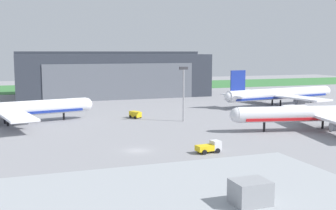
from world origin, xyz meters
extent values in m
plane|color=gray|center=(0.00, 0.00, 0.00)|extent=(440.00, 440.00, 0.00)
cube|color=#377339|center=(0.00, 151.78, 0.04)|extent=(440.00, 56.00, 0.08)
cube|color=#2D333D|center=(17.73, 106.56, 9.02)|extent=(79.63, 40.07, 18.05)
cube|color=slate|center=(17.73, 86.37, 7.22)|extent=(60.52, 0.30, 14.44)
cube|color=#2D333D|center=(17.73, 106.56, 18.65)|extent=(79.63, 9.62, 1.20)
cylinder|color=white|center=(67.58, 50.82, 4.16)|extent=(45.98, 11.06, 3.97)
sphere|color=white|center=(90.26, 54.39, 4.16)|extent=(3.81, 3.81, 3.81)
sphere|color=white|center=(44.90, 47.25, 4.16)|extent=(3.10, 3.10, 3.10)
cube|color=navy|center=(67.58, 50.82, 3.07)|extent=(42.36, 10.53, 0.69)
cube|color=navy|center=(48.53, 47.82, 9.52)|extent=(5.96, 1.32, 6.75)
cube|color=white|center=(48.08, 44.74, 4.56)|extent=(4.95, 6.13, 0.28)
cube|color=white|center=(47.16, 50.62, 4.56)|extent=(4.95, 6.13, 0.28)
cube|color=white|center=(68.37, 39.90, 3.67)|extent=(10.31, 20.54, 0.56)
cube|color=white|center=(64.97, 61.46, 3.67)|extent=(10.31, 20.54, 0.56)
cylinder|color=gray|center=(68.91, 41.58, 2.27)|extent=(4.06, 2.74, 2.18)
cylinder|color=gray|center=(66.01, 60.03, 2.27)|extent=(4.06, 2.74, 2.18)
cylinder|color=black|center=(83.00, 53.25, 1.09)|extent=(0.56, 0.56, 2.18)
cylinder|color=black|center=(66.09, 48.48, 1.09)|extent=(0.56, 0.56, 2.18)
cylinder|color=black|center=(65.44, 52.59, 1.09)|extent=(0.56, 0.56, 2.18)
cylinder|color=white|center=(-22.84, 40.07, 4.04)|extent=(40.47, 11.85, 3.96)
sphere|color=white|center=(-3.00, 44.05, 4.04)|extent=(3.80, 3.80, 3.80)
cube|color=navy|center=(-22.84, 40.07, 2.95)|extent=(37.30, 11.25, 0.69)
cube|color=white|center=(-21.63, 29.89, 3.54)|extent=(9.94, 19.17, 0.56)
cube|color=white|center=(-25.65, 49.93, 3.54)|extent=(9.94, 19.17, 0.56)
cylinder|color=gray|center=(-21.13, 31.48, 2.15)|extent=(4.12, 2.88, 2.18)
cylinder|color=gray|center=(-24.57, 48.66, 2.15)|extent=(4.12, 2.88, 2.18)
cylinder|color=black|center=(-9.35, 42.78, 1.03)|extent=(0.56, 0.56, 2.06)
cylinder|color=black|center=(-24.02, 37.71, 1.03)|extent=(0.56, 0.56, 2.06)
cylinder|color=black|center=(-24.84, 41.79, 1.03)|extent=(0.56, 0.56, 2.06)
cylinder|color=silver|center=(47.82, 5.59, 4.17)|extent=(41.65, 12.58, 3.77)
sphere|color=silver|center=(27.40, 10.04, 4.17)|extent=(3.62, 3.62, 3.62)
cube|color=red|center=(47.82, 5.59, 3.13)|extent=(38.39, 11.91, 0.66)
cube|color=silver|center=(50.68, 14.78, 3.70)|extent=(10.17, 18.12, 0.56)
cylinder|color=gray|center=(49.60, 13.61, 2.36)|extent=(3.94, 2.79, 2.07)
cylinder|color=black|center=(33.93, 8.62, 1.14)|extent=(0.56, 0.56, 2.29)
cylinder|color=black|center=(49.88, 7.17, 1.14)|extent=(0.56, 0.56, 2.29)
cylinder|color=black|center=(49.03, 3.30, 1.14)|extent=(0.56, 0.56, 2.29)
cube|color=silver|center=(13.86, -5.98, 1.34)|extent=(1.79, 2.18, 1.75)
cube|color=yellow|center=(11.47, -6.22, 0.99)|extent=(3.39, 2.34, 1.05)
cylinder|color=black|center=(13.81, -7.10, 0.46)|extent=(0.95, 0.35, 0.93)
cylinder|color=black|center=(13.59, -4.89, 0.46)|extent=(0.95, 0.35, 0.93)
cylinder|color=black|center=(10.94, -7.38, 0.46)|extent=(0.95, 0.35, 0.93)
cylinder|color=black|center=(10.72, -5.18, 0.46)|extent=(0.95, 0.35, 0.93)
cube|color=yellow|center=(10.98, 38.30, 1.16)|extent=(2.13, 1.81, 1.53)
cube|color=yellow|center=(10.29, 40.05, 1.17)|extent=(2.61, 3.03, 1.55)
cylinder|color=black|center=(10.01, 38.06, 0.39)|extent=(0.53, 0.83, 0.79)
cylinder|color=black|center=(11.85, 38.79, 0.39)|extent=(0.53, 0.83, 0.79)
cylinder|color=black|center=(9.18, 40.16, 0.39)|extent=(0.53, 0.83, 0.79)
cylinder|color=black|center=(11.02, 40.89, 0.39)|extent=(0.53, 0.83, 0.79)
cube|color=gray|center=(-7.26, -53.77, 9.84)|extent=(2.39, 1.99, 1.59)
cylinder|color=#99999E|center=(21.50, 29.52, 7.11)|extent=(0.44, 0.44, 14.21)
cube|color=#333338|center=(21.50, 29.52, 14.61)|extent=(2.40, 0.50, 0.80)
camera|label=1|loc=(-21.31, -76.93, 18.92)|focal=45.02mm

